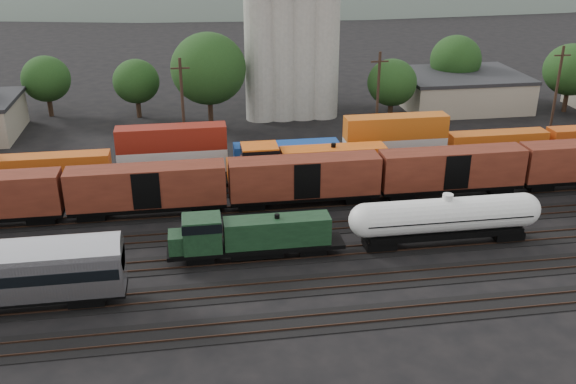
{
  "coord_description": "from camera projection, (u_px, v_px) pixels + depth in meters",
  "views": [
    {
      "loc": [
        -11.15,
        -53.12,
        27.1
      ],
      "look_at": [
        -2.45,
        2.0,
        3.0
      ],
      "focal_mm": 40.0,
      "sensor_mm": 36.0,
      "label": 1
    }
  ],
  "objects": [
    {
      "name": "green_locomotive",
      "position": [
        246.0,
        236.0,
        54.05
      ],
      "size": [
        15.02,
        2.65,
        3.98
      ],
      "color": "black",
      "rests_on": "ground"
    },
    {
      "name": "tracks",
      "position": [
        317.0,
        227.0,
        60.49
      ],
      "size": [
        180.0,
        33.2,
        0.2
      ],
      "color": "black",
      "rests_on": "ground"
    },
    {
      "name": "container_wall",
      "position": [
        357.0,
        147.0,
        74.23
      ],
      "size": [
        162.23,
        2.6,
        5.8
      ],
      "color": "black",
      "rests_on": "ground"
    },
    {
      "name": "utility_poles",
      "position": [
        282.0,
        102.0,
        78.0
      ],
      "size": [
        122.2,
        0.36,
        12.0
      ],
      "color": "black",
      "rests_on": "ground"
    },
    {
      "name": "tree_band",
      "position": [
        279.0,
        65.0,
        91.38
      ],
      "size": [
        165.74,
        23.3,
        14.54
      ],
      "color": "black",
      "rests_on": "ground"
    },
    {
      "name": "distant_hills",
      "position": [
        259.0,
        24.0,
        307.86
      ],
      "size": [
        860.0,
        286.0,
        130.0
      ],
      "color": "#59665B",
      "rests_on": "ground"
    },
    {
      "name": "orange_locomotive",
      "position": [
        304.0,
        164.0,
        68.59
      ],
      "size": [
        18.88,
        3.15,
        4.72
      ],
      "color": "black",
      "rests_on": "ground"
    },
    {
      "name": "boxcar_string",
      "position": [
        227.0,
        182.0,
        62.66
      ],
      "size": [
        153.6,
        2.9,
        4.2
      ],
      "color": "black",
      "rests_on": "ground"
    },
    {
      "name": "industrial_sheds",
      "position": [
        314.0,
        101.0,
        92.41
      ],
      "size": [
        119.38,
        17.26,
        5.1
      ],
      "color": "#9E937F",
      "rests_on": "ground"
    },
    {
      "name": "grain_silo",
      "position": [
        291.0,
        39.0,
        89.16
      ],
      "size": [
        13.4,
        5.0,
        29.0
      ],
      "color": "#A7A499",
      "rests_on": "ground"
    },
    {
      "name": "ground",
      "position": [
        317.0,
        228.0,
        60.51
      ],
      "size": [
        600.0,
        600.0,
        0.0
      ],
      "primitive_type": "plane",
      "color": "black"
    },
    {
      "name": "tank_car_a",
      "position": [
        446.0,
        217.0,
        56.4
      ],
      "size": [
        17.55,
        3.14,
        4.6
      ],
      "color": "white",
      "rests_on": "ground"
    }
  ]
}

